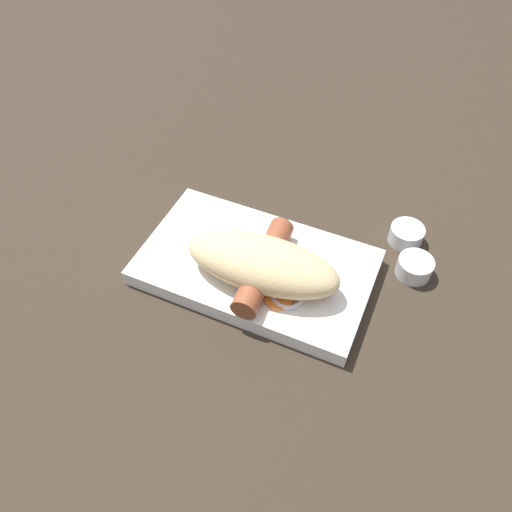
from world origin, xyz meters
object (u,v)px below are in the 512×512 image
(bread_roll, at_px, (262,264))
(food_tray, at_px, (256,267))
(condiment_cup_near, at_px, (414,268))
(condiment_cup_far, at_px, (406,235))
(sausage, at_px, (264,266))

(bread_roll, bearing_deg, food_tray, -50.57)
(food_tray, relative_size, condiment_cup_near, 6.41)
(condiment_cup_far, bearing_deg, food_tray, 39.13)
(food_tray, height_order, condiment_cup_near, condiment_cup_near)
(bread_roll, relative_size, condiment_cup_near, 4.29)
(food_tray, relative_size, condiment_cup_far, 6.41)
(sausage, bearing_deg, bread_roll, 93.60)
(condiment_cup_far, bearing_deg, bread_roll, 46.51)
(food_tray, relative_size, bread_roll, 1.49)
(bread_roll, xyz_separation_m, condiment_cup_near, (-0.16, -0.10, -0.04))
(food_tray, height_order, sausage, sausage)
(sausage, distance_m, condiment_cup_far, 0.20)
(food_tray, bearing_deg, condiment_cup_far, -140.87)
(food_tray, distance_m, sausage, 0.03)
(bread_roll, relative_size, sausage, 1.13)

